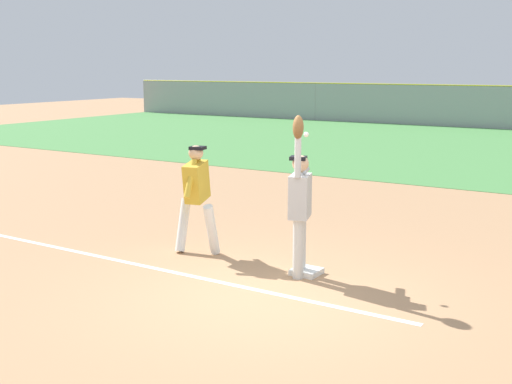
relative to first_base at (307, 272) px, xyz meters
name	(u,v)px	position (x,y,z in m)	size (l,w,h in m)	color
ground_plane	(273,297)	(0.07, -1.06, -0.04)	(77.75, 77.75, 0.00)	tan
chalk_foul_line	(62,248)	(-4.00, -0.90, -0.04)	(12.00, 0.10, 0.01)	white
first_base	(307,272)	(0.00, 0.00, 0.00)	(0.38, 0.38, 0.08)	white
fielder	(300,199)	(-0.05, -0.14, 1.08)	(0.40, 0.88, 2.28)	silver
runner	(197,192)	(-1.96, 0.04, 0.96)	(0.83, 0.84, 1.72)	white
baseball	(306,134)	(-0.11, 0.14, 1.94)	(0.07, 0.07, 0.07)	white
parked_car_green	(440,108)	(-6.31, 27.67, 0.63)	(4.53, 2.38, 1.25)	#1E6B33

